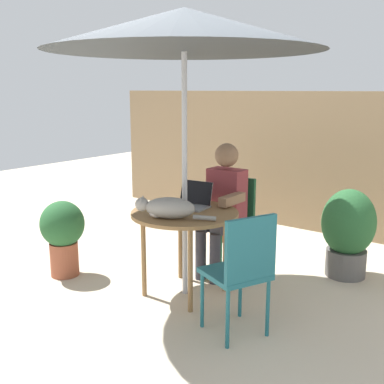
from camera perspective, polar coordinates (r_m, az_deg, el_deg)
ground_plane at (r=4.18m, az=-0.85°, el=-12.12°), size 14.00×14.00×0.00m
fence_back at (r=5.98m, az=13.69°, el=3.57°), size 5.94×0.08×1.71m
patio_table at (r=3.95m, az=-0.88°, el=-3.39°), size 0.90×0.90×0.73m
patio_umbrella at (r=3.83m, az=-0.96°, el=19.03°), size 2.18×2.18×2.34m
chair_occupied at (r=4.56m, az=4.75°, el=-2.89°), size 0.40×0.40×0.91m
chair_empty at (r=3.32m, az=6.08°, el=-8.84°), size 0.53×0.53×0.91m
person_seated at (r=4.39m, az=3.68°, el=-1.20°), size 0.48×0.48×1.25m
laptop at (r=4.09m, az=0.14°, el=-0.89°), size 0.33×0.28×0.21m
cat at (r=3.72m, az=-3.07°, el=-1.95°), size 0.61×0.35×0.17m
potted_plant_near_fence at (r=5.49m, az=3.80°, el=-2.17°), size 0.28×0.28×0.68m
potted_plant_by_chair at (r=4.58m, az=-15.37°, el=-4.71°), size 0.41×0.41×0.72m
potted_plant_corner at (r=4.63m, az=18.36°, el=-4.38°), size 0.49×0.49×0.84m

